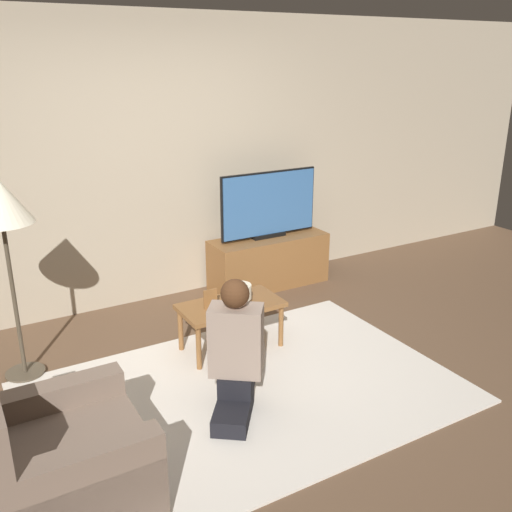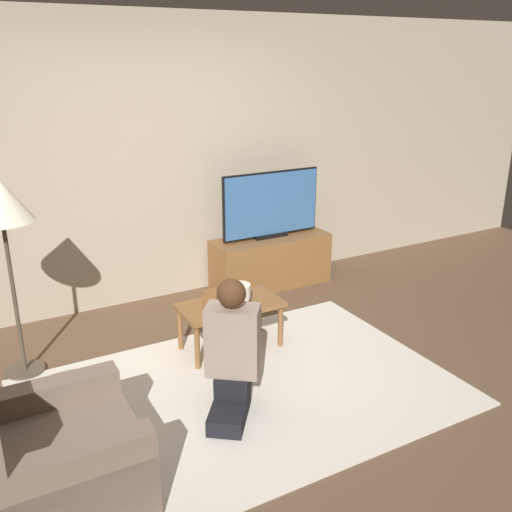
# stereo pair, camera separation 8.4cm
# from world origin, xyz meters

# --- Properties ---
(ground_plane) EXTENTS (10.00, 10.00, 0.00)m
(ground_plane) POSITION_xyz_m (0.00, 0.00, 0.00)
(ground_plane) COLOR brown
(wall_back) EXTENTS (10.00, 0.06, 2.60)m
(wall_back) POSITION_xyz_m (0.00, 1.93, 1.30)
(wall_back) COLOR tan
(wall_back) RESTS_ON ground_plane
(rug) EXTENTS (2.90, 1.93, 0.02)m
(rug) POSITION_xyz_m (0.00, 0.00, 0.01)
(rug) COLOR silver
(rug) RESTS_ON ground_plane
(tv_stand) EXTENTS (1.20, 0.42, 0.51)m
(tv_stand) POSITION_xyz_m (1.18, 1.62, 0.26)
(tv_stand) COLOR brown
(tv_stand) RESTS_ON ground_plane
(tv) EXTENTS (1.04, 0.08, 0.66)m
(tv) POSITION_xyz_m (1.18, 1.63, 0.85)
(tv) COLOR black
(tv) RESTS_ON tv_stand
(coffee_table) EXTENTS (0.80, 0.42, 0.40)m
(coffee_table) POSITION_xyz_m (0.21, 0.61, 0.35)
(coffee_table) COLOR brown
(coffee_table) RESTS_ON ground_plane
(floor_lamp) EXTENTS (0.42, 0.42, 1.48)m
(floor_lamp) POSITION_xyz_m (-1.28, 1.03, 1.26)
(floor_lamp) COLOR #4C4233
(floor_lamp) RESTS_ON ground_plane
(armchair) EXTENTS (0.83, 0.78, 0.80)m
(armchair) POSITION_xyz_m (-1.33, -0.42, 0.26)
(armchair) COLOR #7A6656
(armchair) RESTS_ON ground_plane
(person_kneeling) EXTENTS (0.66, 0.76, 0.91)m
(person_kneeling) POSITION_xyz_m (-0.13, -0.12, 0.46)
(person_kneeling) COLOR black
(person_kneeling) RESTS_ON rug
(picture_frame) EXTENTS (0.11, 0.01, 0.15)m
(picture_frame) POSITION_xyz_m (0.04, 0.62, 0.48)
(picture_frame) COLOR brown
(picture_frame) RESTS_ON coffee_table
(table_lamp) EXTENTS (0.18, 0.18, 0.17)m
(table_lamp) POSITION_xyz_m (0.26, 0.55, 0.50)
(table_lamp) COLOR #4C3823
(table_lamp) RESTS_ON coffee_table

